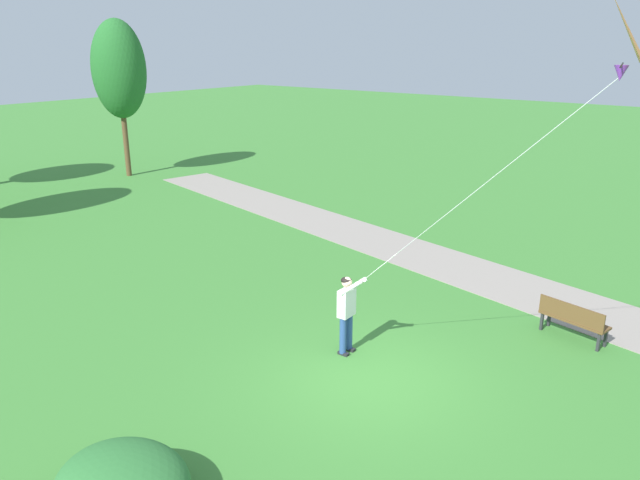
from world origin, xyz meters
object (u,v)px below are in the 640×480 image
person_kite_flyer (347,308)px  tree_treeline_right (119,70)px  park_bench_near_walkway (573,318)px  flying_kite (607,38)px

person_kite_flyer → tree_treeline_right: size_ratio=0.25×
person_kite_flyer → park_bench_near_walkway: person_kite_flyer is taller
flying_kite → tree_treeline_right: size_ratio=0.71×
flying_kite → park_bench_near_walkway: flying_kite is taller
person_kite_flyer → tree_treeline_right: (8.05, 18.99, 4.01)m
park_bench_near_walkway → tree_treeline_right: bearing=78.9°
person_kite_flyer → park_bench_near_walkway: size_ratio=1.17×
person_kite_flyer → flying_kite: size_ratio=0.35×
flying_kite → person_kite_flyer: bearing=91.2°
person_kite_flyer → park_bench_near_walkway: (3.60, -3.58, -0.54)m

